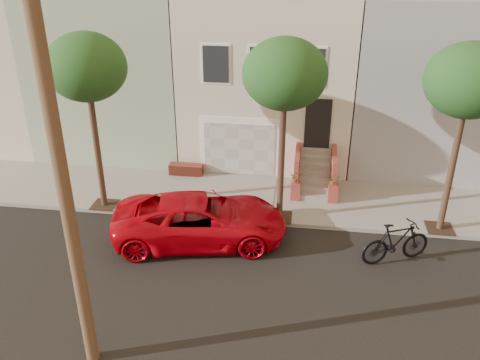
# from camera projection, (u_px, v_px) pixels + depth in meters

# --- Properties ---
(ground) EXTENTS (90.00, 90.00, 0.00)m
(ground) POSITION_uv_depth(u_px,v_px,m) (235.00, 286.00, 14.63)
(ground) COLOR black
(ground) RESTS_ON ground
(sidewalk) EXTENTS (40.00, 3.70, 0.15)m
(sidewalk) POSITION_uv_depth(u_px,v_px,m) (256.00, 198.00, 19.35)
(sidewalk) COLOR gray
(sidewalk) RESTS_ON ground
(house_row) EXTENTS (33.10, 11.70, 7.00)m
(house_row) POSITION_uv_depth(u_px,v_px,m) (271.00, 69.00, 22.96)
(house_row) COLOR #B8AF9D
(house_row) RESTS_ON sidewalk
(tree_left) EXTENTS (2.70, 2.57, 6.30)m
(tree_left) POSITION_uv_depth(u_px,v_px,m) (86.00, 68.00, 16.46)
(tree_left) COLOR #2D2116
(tree_left) RESTS_ON sidewalk
(tree_mid) EXTENTS (2.70, 2.57, 6.30)m
(tree_mid) POSITION_uv_depth(u_px,v_px,m) (285.00, 75.00, 15.65)
(tree_mid) COLOR #2D2116
(tree_mid) RESTS_ON sidewalk
(tree_right) EXTENTS (2.70, 2.57, 6.30)m
(tree_right) POSITION_uv_depth(u_px,v_px,m) (469.00, 82.00, 14.96)
(tree_right) COLOR #2D2116
(tree_right) RESTS_ON sidewalk
(pickup_truck) EXTENTS (6.05, 3.63, 1.57)m
(pickup_truck) POSITION_uv_depth(u_px,v_px,m) (200.00, 219.00, 16.51)
(pickup_truck) COLOR #BC0310
(pickup_truck) RESTS_ON ground
(motorcycle) EXTENTS (2.37, 1.52, 1.38)m
(motorcycle) POSITION_uv_depth(u_px,v_px,m) (396.00, 242.00, 15.46)
(motorcycle) COLOR black
(motorcycle) RESTS_ON ground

